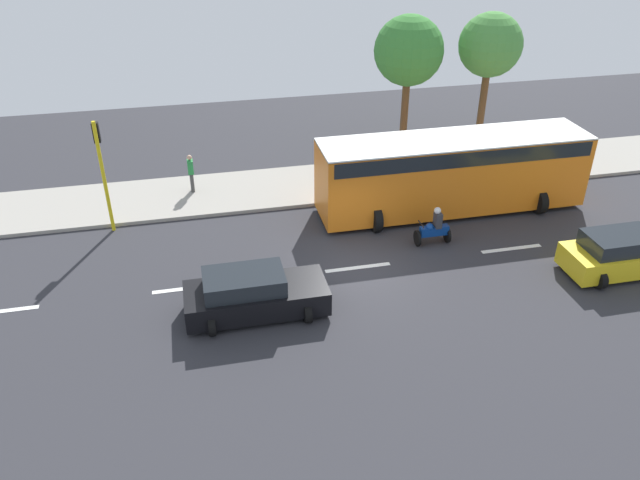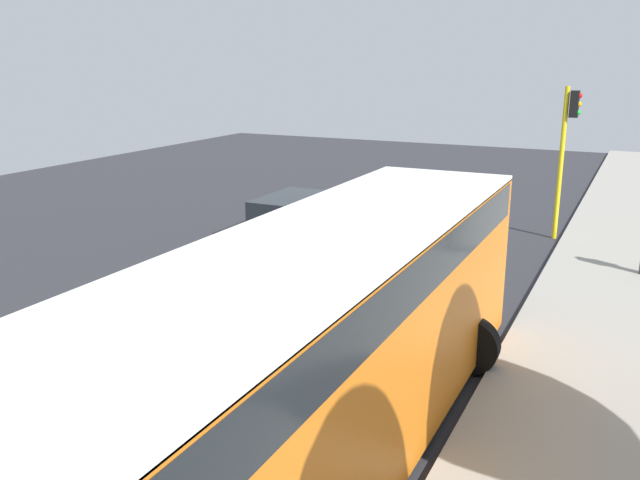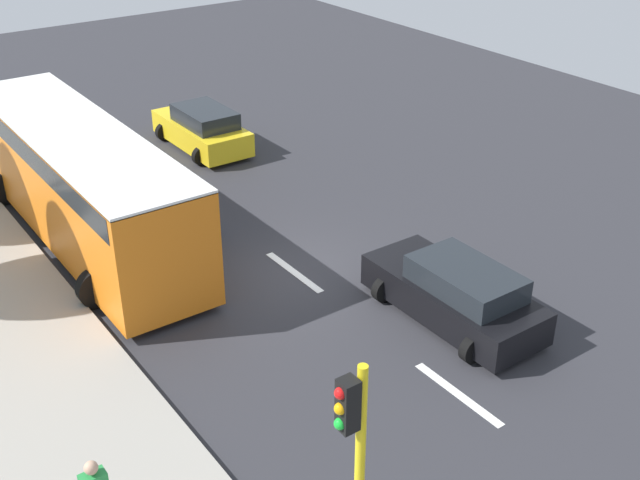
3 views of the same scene
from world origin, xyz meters
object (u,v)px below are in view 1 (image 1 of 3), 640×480
object	(u,v)px
pedestrian_by_tree	(500,141)
traffic_light_corner	(101,161)
car_yellow_cab	(623,254)
pedestrian_near_signal	(191,172)
car_black	(254,294)
street_tree_north	(490,46)
city_bus	(453,169)
motorcycle	(434,229)
street_tree_center	(409,51)

from	to	relation	value
pedestrian_by_tree	traffic_light_corner	distance (m)	18.28
car_yellow_cab	pedestrian_near_signal	bearing A→B (deg)	56.65
car_yellow_cab	pedestrian_by_tree	world-z (taller)	pedestrian_by_tree
car_black	street_tree_north	size ratio (longest dim) A/B	0.68
city_bus	pedestrian_near_signal	world-z (taller)	city_bus
city_bus	street_tree_north	bearing A→B (deg)	-33.82
city_bus	pedestrian_by_tree	bearing A→B (deg)	-45.95
motorcycle	pedestrian_by_tree	world-z (taller)	pedestrian_by_tree
pedestrian_near_signal	pedestrian_by_tree	xyz separation A→B (m)	(0.39, -14.72, 0.00)
car_yellow_cab	street_tree_center	size ratio (longest dim) A/B	0.64
car_black	motorcycle	bearing A→B (deg)	-68.35
pedestrian_by_tree	street_tree_north	xyz separation A→B (m)	(2.10, 0.11, 4.03)
pedestrian_near_signal	street_tree_center	bearing A→B (deg)	-75.36
car_black	pedestrian_by_tree	bearing A→B (deg)	-54.09
motorcycle	pedestrian_near_signal	bearing A→B (deg)	54.20
pedestrian_by_tree	traffic_light_corner	bearing A→B (deg)	99.12
street_tree_north	city_bus	bearing A→B (deg)	146.18
car_yellow_cab	car_black	size ratio (longest dim) A/B	0.95
city_bus	motorcycle	bearing A→B (deg)	146.34
pedestrian_near_signal	street_tree_center	xyz separation A→B (m)	(2.78, -10.62, 3.92)
car_black	motorcycle	world-z (taller)	motorcycle
car_black	traffic_light_corner	bearing A→B (deg)	35.55
pedestrian_by_tree	traffic_light_corner	xyz separation A→B (m)	(-2.88, 17.95, 1.87)
car_yellow_cab	street_tree_center	xyz separation A→B (m)	(12.32, 3.88, 4.27)
street_tree_center	pedestrian_by_tree	bearing A→B (deg)	-120.17
car_yellow_cab	car_black	world-z (taller)	same
street_tree_north	street_tree_center	size ratio (longest dim) A/B	1.00
car_black	car_yellow_cab	bearing A→B (deg)	-91.69
city_bus	street_tree_north	world-z (taller)	street_tree_north
car_yellow_cab	traffic_light_corner	xyz separation A→B (m)	(7.05, 17.73, 2.22)
city_bus	motorcycle	world-z (taller)	city_bus
pedestrian_near_signal	traffic_light_corner	world-z (taller)	traffic_light_corner
motorcycle	traffic_light_corner	distance (m)	12.77
city_bus	motorcycle	distance (m)	3.27
city_bus	street_tree_north	xyz separation A→B (m)	(6.26, -4.19, 3.24)
motorcycle	traffic_light_corner	xyz separation A→B (m)	(3.81, 11.97, 2.29)
pedestrian_near_signal	street_tree_north	bearing A→B (deg)	-80.33
traffic_light_corner	car_yellow_cab	bearing A→B (deg)	-111.69
car_black	traffic_light_corner	distance (m)	8.49
street_tree_north	pedestrian_by_tree	bearing A→B (deg)	-177.10
pedestrian_near_signal	street_tree_north	xyz separation A→B (m)	(2.49, -14.62, 4.03)
motorcycle	street_tree_center	xyz separation A→B (m)	(9.08, -1.89, 4.34)
car_yellow_cab	pedestrian_near_signal	size ratio (longest dim) A/B	2.53
traffic_light_corner	street_tree_center	size ratio (longest dim) A/B	0.67
city_bus	pedestrian_near_signal	xyz separation A→B (m)	(3.77, 10.42, -0.79)
car_yellow_cab	city_bus	world-z (taller)	city_bus
street_tree_north	street_tree_center	bearing A→B (deg)	85.92
traffic_light_corner	street_tree_north	world-z (taller)	street_tree_north
traffic_light_corner	street_tree_center	world-z (taller)	street_tree_center
car_yellow_cab	street_tree_center	distance (m)	13.60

